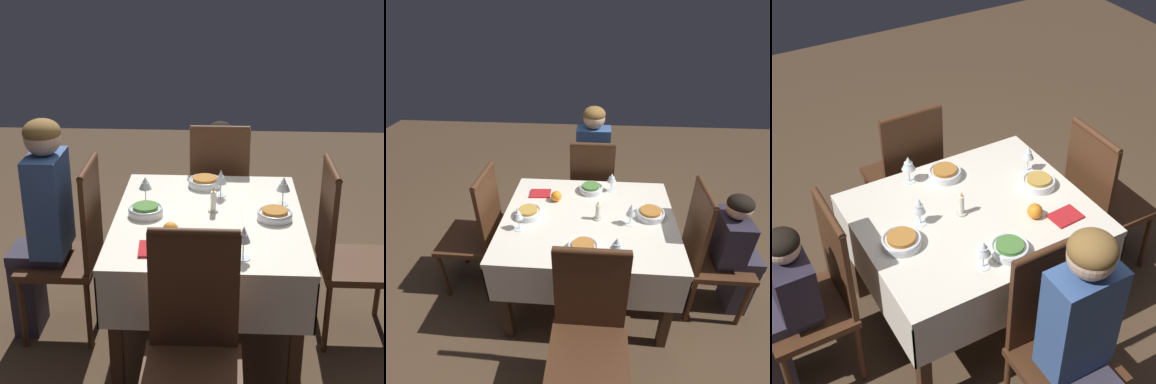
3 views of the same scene
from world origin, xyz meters
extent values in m
plane|color=#4C3826|center=(0.00, 0.00, 0.00)|extent=(8.00, 8.00, 0.00)
cube|color=silver|center=(0.00, 0.00, 0.72)|extent=(1.18, 1.00, 0.04)
cube|color=silver|center=(0.00, 0.50, 0.57)|extent=(1.18, 0.01, 0.27)
cube|color=silver|center=(0.00, -0.50, 0.57)|extent=(1.18, 0.01, 0.27)
cube|color=silver|center=(0.59, 0.00, 0.57)|extent=(0.01, 1.00, 0.27)
cube|color=silver|center=(-0.59, 0.00, 0.57)|extent=(0.01, 1.00, 0.27)
cube|color=#3D2616|center=(0.52, 0.43, 0.35)|extent=(0.06, 0.06, 0.70)
cube|color=#3D2616|center=(-0.52, 0.43, 0.35)|extent=(0.06, 0.06, 0.70)
cube|color=#3D2616|center=(0.52, -0.43, 0.35)|extent=(0.06, 0.06, 0.70)
cube|color=#3D2616|center=(-0.52, -0.43, 0.35)|extent=(0.06, 0.06, 0.70)
cube|color=#472816|center=(0.00, 0.82, 0.44)|extent=(0.42, 0.42, 0.04)
cube|color=#472816|center=(0.00, 0.63, 0.73)|extent=(0.38, 0.03, 0.54)
cylinder|color=#472816|center=(0.00, 0.63, 1.01)|extent=(0.37, 0.04, 0.04)
cylinder|color=#472816|center=(0.18, 1.01, 0.21)|extent=(0.03, 0.03, 0.42)
cylinder|color=#472816|center=(-0.18, 1.01, 0.21)|extent=(0.03, 0.03, 0.42)
cylinder|color=#472816|center=(0.18, 0.64, 0.21)|extent=(0.03, 0.03, 0.42)
cylinder|color=#472816|center=(-0.18, 0.64, 0.21)|extent=(0.03, 0.03, 0.42)
cube|color=#472816|center=(0.92, -0.05, 0.44)|extent=(0.42, 0.42, 0.04)
cube|color=#472816|center=(0.72, -0.05, 0.73)|extent=(0.03, 0.38, 0.54)
cylinder|color=#472816|center=(0.72, -0.05, 1.01)|extent=(0.04, 0.37, 0.04)
cylinder|color=#472816|center=(1.10, -0.23, 0.21)|extent=(0.03, 0.03, 0.42)
cylinder|color=#472816|center=(1.10, 0.13, 0.21)|extent=(0.03, 0.03, 0.42)
cylinder|color=#472816|center=(0.74, -0.23, 0.21)|extent=(0.03, 0.03, 0.42)
cylinder|color=#472816|center=(0.74, 0.13, 0.21)|extent=(0.03, 0.03, 0.42)
cube|color=#472816|center=(-0.92, 0.05, 0.44)|extent=(0.42, 0.42, 0.04)
cube|color=#472816|center=(-0.72, 0.05, 0.73)|extent=(0.03, 0.38, 0.54)
cylinder|color=#472816|center=(-0.72, 0.05, 1.01)|extent=(0.04, 0.37, 0.04)
cube|color=#472816|center=(0.04, -0.82, 0.44)|extent=(0.42, 0.42, 0.04)
cube|color=#472816|center=(0.04, -0.63, 0.73)|extent=(0.38, 0.03, 0.54)
cylinder|color=#472816|center=(0.04, -0.63, 1.01)|extent=(0.37, 0.04, 0.04)
cylinder|color=#472816|center=(0.22, -1.01, 0.21)|extent=(0.03, 0.03, 0.42)
cylinder|color=#472816|center=(-0.14, -0.64, 0.21)|extent=(0.03, 0.03, 0.42)
cylinder|color=#472816|center=(0.22, -0.64, 0.21)|extent=(0.03, 0.03, 0.42)
cube|color=#383342|center=(0.00, 1.02, 0.23)|extent=(0.23, 0.14, 0.46)
cube|color=#383342|center=(0.00, 0.94, 0.49)|extent=(0.24, 0.31, 0.06)
cube|color=#38568E|center=(0.00, 0.85, 0.80)|extent=(0.30, 0.18, 0.55)
sphere|color=beige|center=(0.00, 0.85, 1.16)|extent=(0.19, 0.19, 0.19)
ellipsoid|color=brown|center=(0.00, 0.85, 1.19)|extent=(0.19, 0.19, 0.13)
cube|color=#383342|center=(1.12, -0.05, 0.23)|extent=(0.14, 0.22, 0.46)
cube|color=#383342|center=(1.03, -0.05, 0.49)|extent=(0.31, 0.24, 0.06)
cube|color=#282333|center=(0.95, -0.05, 0.67)|extent=(0.18, 0.30, 0.30)
sphere|color=beige|center=(0.95, -0.05, 0.90)|extent=(0.16, 0.16, 0.16)
ellipsoid|color=black|center=(0.95, -0.05, 0.93)|extent=(0.16, 0.16, 0.11)
cylinder|color=silver|center=(0.00, 0.34, 0.76)|extent=(0.19, 0.19, 0.04)
torus|color=silver|center=(0.00, 0.34, 0.78)|extent=(0.18, 0.18, 0.01)
cylinder|color=#4C7F38|center=(0.00, 0.34, 0.78)|extent=(0.13, 0.13, 0.02)
cylinder|color=white|center=(0.16, 0.36, 0.74)|extent=(0.06, 0.06, 0.00)
cylinder|color=white|center=(0.16, 0.36, 0.78)|extent=(0.01, 0.01, 0.08)
cone|color=white|center=(0.16, 0.36, 0.86)|extent=(0.07, 0.07, 0.07)
cylinder|color=white|center=(0.16, 0.36, 0.84)|extent=(0.04, 0.04, 0.03)
cylinder|color=silver|center=(0.42, 0.03, 0.76)|extent=(0.20, 0.20, 0.04)
torus|color=silver|center=(0.42, 0.03, 0.78)|extent=(0.19, 0.19, 0.01)
cylinder|color=#B2702D|center=(0.42, 0.03, 0.78)|extent=(0.14, 0.14, 0.02)
cylinder|color=white|center=(0.28, -0.06, 0.74)|extent=(0.06, 0.06, 0.00)
cylinder|color=white|center=(0.28, -0.06, 0.78)|extent=(0.01, 0.01, 0.07)
cone|color=white|center=(0.28, -0.06, 0.86)|extent=(0.06, 0.06, 0.08)
cylinder|color=white|center=(0.28, -0.06, 0.84)|extent=(0.04, 0.04, 0.04)
cylinder|color=silver|center=(-0.42, -0.02, 0.76)|extent=(0.18, 0.18, 0.04)
torus|color=silver|center=(-0.42, -0.02, 0.78)|extent=(0.18, 0.18, 0.01)
cylinder|color=gold|center=(-0.42, -0.02, 0.78)|extent=(0.13, 0.13, 0.02)
cylinder|color=white|center=(-0.45, -0.17, 0.74)|extent=(0.07, 0.07, 0.00)
cylinder|color=white|center=(-0.45, -0.17, 0.78)|extent=(0.01, 0.01, 0.08)
cone|color=white|center=(-0.45, -0.17, 0.86)|extent=(0.06, 0.06, 0.08)
cylinder|color=white|center=(-0.45, -0.17, 0.85)|extent=(0.04, 0.04, 0.03)
cylinder|color=silver|center=(-0.02, -0.34, 0.76)|extent=(0.18, 0.18, 0.04)
torus|color=silver|center=(-0.02, -0.34, 0.78)|extent=(0.18, 0.18, 0.01)
cylinder|color=#B2702D|center=(-0.02, -0.34, 0.78)|extent=(0.13, 0.13, 0.02)
cylinder|color=white|center=(0.17, -0.40, 0.74)|extent=(0.07, 0.07, 0.00)
cylinder|color=white|center=(0.17, -0.40, 0.78)|extent=(0.01, 0.01, 0.08)
cone|color=white|center=(0.17, -0.40, 0.86)|extent=(0.08, 0.08, 0.08)
cylinder|color=white|center=(0.17, -0.40, 0.85)|extent=(0.05, 0.05, 0.04)
cylinder|color=beige|center=(0.06, -0.02, 0.74)|extent=(0.06, 0.06, 0.01)
cylinder|color=white|center=(0.06, -0.02, 0.80)|extent=(0.03, 0.03, 0.10)
ellipsoid|color=#F9C64C|center=(0.06, -0.02, 0.87)|extent=(0.01, 0.01, 0.03)
sphere|color=orange|center=(-0.25, 0.18, 0.78)|extent=(0.08, 0.08, 0.08)
cube|color=red|center=(-0.39, 0.26, 0.74)|extent=(0.17, 0.13, 0.01)
camera|label=1|loc=(-2.82, -0.05, 2.07)|focal=55.00mm
camera|label=2|loc=(0.05, -1.67, 1.98)|focal=28.00mm
camera|label=3|loc=(1.18, 1.98, 2.69)|focal=55.00mm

